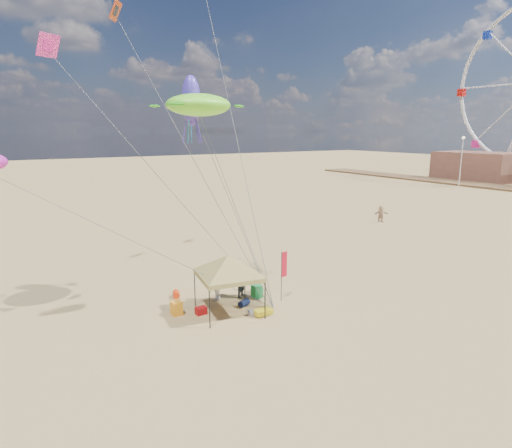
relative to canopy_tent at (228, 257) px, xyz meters
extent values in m
plane|color=tan|center=(2.70, -1.32, -2.92)|extent=(280.00, 280.00, 0.00)
cylinder|color=black|center=(-1.13, 1.63, -1.98)|extent=(0.06, 0.06, 1.87)
cylinder|color=black|center=(1.63, 1.13, -1.98)|extent=(0.06, 0.06, 1.87)
cylinder|color=black|center=(-1.63, -1.13, -1.98)|extent=(0.06, 0.06, 1.87)
cylinder|color=black|center=(1.13, -1.63, -1.98)|extent=(0.06, 0.06, 1.87)
cube|color=#9E8A47|center=(0.00, 0.00, -0.93)|extent=(3.36, 3.36, 0.22)
pyramid|color=#9E8A47|center=(0.00, 0.00, 0.12)|extent=(5.59, 5.59, 0.94)
cylinder|color=black|center=(3.15, -0.18, -1.52)|extent=(0.04, 0.04, 2.78)
cube|color=red|center=(3.35, -0.14, -0.88)|extent=(0.41, 0.09, 1.39)
cube|color=#A20D0F|center=(-1.31, 0.53, -2.73)|extent=(0.54, 0.38, 0.38)
cube|color=#2A17BD|center=(2.77, 3.18, -2.73)|extent=(0.54, 0.38, 0.38)
cylinder|color=#0D173B|center=(1.05, 0.25, -2.74)|extent=(0.69, 0.54, 0.36)
cylinder|color=#FF3B0E|center=(-1.51, 3.36, -2.74)|extent=(0.54, 0.69, 0.36)
cube|color=#1B9442|center=(2.30, 0.95, -2.57)|extent=(0.50, 0.50, 0.70)
cube|color=orange|center=(-2.38, 1.13, -2.57)|extent=(0.50, 0.50, 0.70)
cube|color=gray|center=(0.79, -0.99, -2.78)|extent=(0.34, 0.30, 0.28)
cube|color=gold|center=(1.26, -1.28, -2.72)|extent=(0.90, 0.50, 0.24)
imported|color=tan|center=(2.49, 3.30, -2.10)|extent=(0.70, 0.59, 1.63)
imported|color=#323B44|center=(1.75, 1.44, -2.02)|extent=(1.09, 1.01, 1.80)
imported|color=white|center=(0.20, 1.80, -2.06)|extent=(1.27, 1.03, 1.71)
imported|color=tan|center=(23.73, 11.28, -2.07)|extent=(1.62, 1.18, 1.70)
cube|color=#8C5947|center=(69.70, 28.68, -0.32)|extent=(10.00, 14.00, 5.20)
cylinder|color=silver|center=(57.70, 24.68, 1.08)|extent=(0.16, 0.16, 8.00)
sphere|color=#FFF2CC|center=(57.70, 24.68, 5.08)|extent=(0.50, 0.50, 0.50)
cube|color=red|center=(74.70, 36.88, 13.84)|extent=(1.24, 1.24, 1.45)
cube|color=#142DA5|center=(74.70, 32.64, 24.09)|extent=(1.24, 1.24, 1.45)
cube|color=#F2268C|center=(74.70, 32.64, 3.60)|extent=(1.24, 1.24, 1.45)
ellipsoid|color=#78FF2E|center=(-0.29, 2.35, 7.43)|extent=(3.96, 3.48, 1.12)
ellipsoid|color=#4F37CB|center=(-0.01, 3.88, 7.74)|extent=(1.21, 1.21, 2.64)
cube|color=#C23D15|center=(-1.98, 10.15, 13.26)|extent=(1.09, 1.28, 1.08)
cube|color=#FD349D|center=(-6.08, 8.93, 10.70)|extent=(1.39, 1.12, 1.17)
camera|label=1|loc=(-9.79, -18.10, 6.15)|focal=30.17mm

